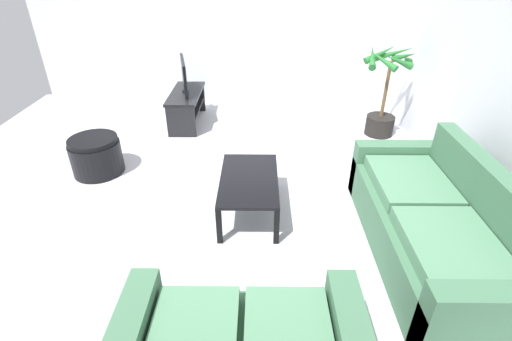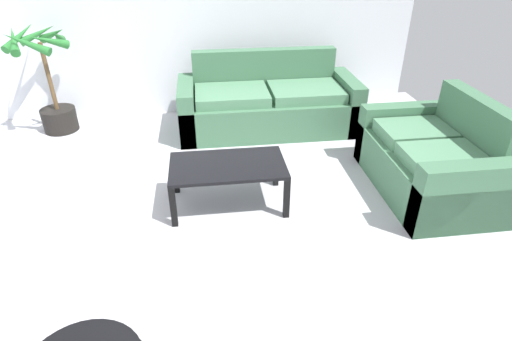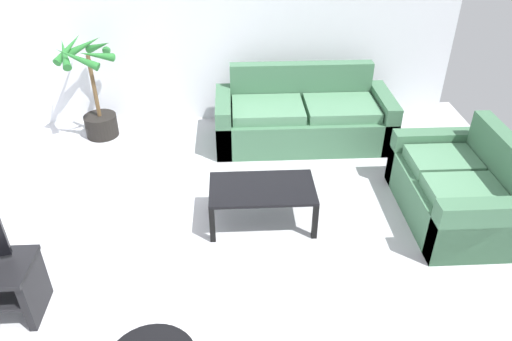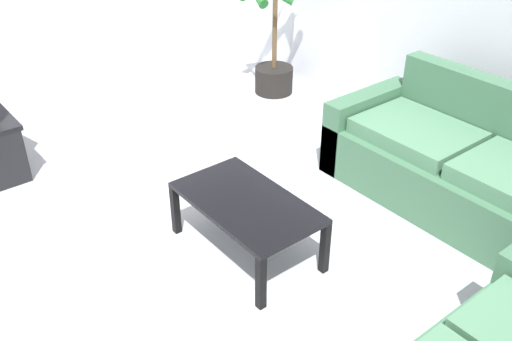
{
  "view_description": "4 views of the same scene",
  "coord_description": "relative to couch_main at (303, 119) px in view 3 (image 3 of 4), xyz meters",
  "views": [
    {
      "loc": [
        3.52,
        0.77,
        2.36
      ],
      "look_at": [
        0.54,
        0.74,
        0.6
      ],
      "focal_mm": 26.1,
      "sensor_mm": 36.0,
      "label": 1
    },
    {
      "loc": [
        0.2,
        -2.46,
        2.17
      ],
      "look_at": [
        0.57,
        0.33,
        0.53
      ],
      "focal_mm": 28.98,
      "sensor_mm": 36.0,
      "label": 2
    },
    {
      "loc": [
        0.11,
        -3.09,
        3.05
      ],
      "look_at": [
        0.31,
        0.79,
        0.53
      ],
      "focal_mm": 34.06,
      "sensor_mm": 36.0,
      "label": 3
    },
    {
      "loc": [
        2.83,
        -1.21,
        2.53
      ],
      "look_at": [
        0.37,
        0.75,
        0.62
      ],
      "focal_mm": 40.38,
      "sensor_mm": 36.0,
      "label": 4
    }
  ],
  "objects": [
    {
      "name": "couch_main",
      "position": [
        0.0,
        0.0,
        0.0
      ],
      "size": [
        2.15,
        0.9,
        0.9
      ],
      "color": "#3F6B4C",
      "rests_on": "ground"
    },
    {
      "name": "coffee_table",
      "position": [
        -0.61,
        -1.62,
        0.06
      ],
      "size": [
        1.01,
        0.58,
        0.41
      ],
      "color": "black",
      "rests_on": "ground"
    },
    {
      "name": "couch_loveseat",
      "position": [
        1.3,
        -1.61,
        -0.01
      ],
      "size": [
        0.9,
        1.43,
        0.9
      ],
      "color": "#3F6B4C",
      "rests_on": "ground"
    },
    {
      "name": "potted_palm",
      "position": [
        -2.58,
        0.26,
        0.24
      ],
      "size": [
        0.73,
        0.71,
        1.27
      ],
      "color": "black",
      "rests_on": "ground"
    },
    {
      "name": "ground_plane",
      "position": [
        -0.98,
        -2.28,
        -0.3
      ],
      "size": [
        6.6,
        6.6,
        0.0
      ],
      "primitive_type": "plane",
      "color": "#B2B2B7"
    },
    {
      "name": "wall_back",
      "position": [
        -0.98,
        0.72,
        1.05
      ],
      "size": [
        6.0,
        0.06,
        2.7
      ],
      "primitive_type": "cube",
      "color": "silver",
      "rests_on": "ground"
    }
  ]
}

